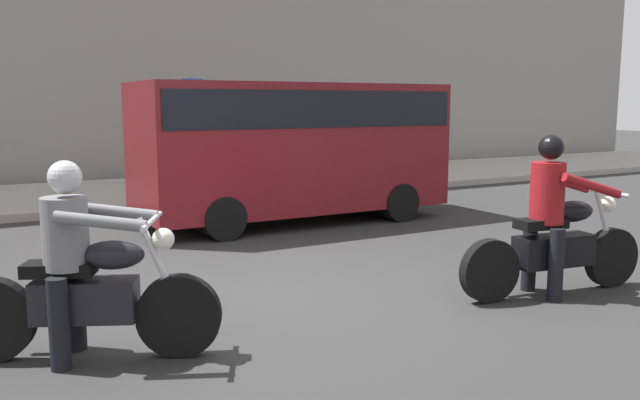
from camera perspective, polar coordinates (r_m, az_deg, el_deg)
The scene contains 6 objects.
ground_plane at distance 6.82m, azimuth -3.95°, elevation -8.21°, with size 80.00×80.00×0.00m, color #2B2B2B.
sidewalk_slab at distance 14.30m, azimuth -17.96°, elevation 0.48°, with size 40.00×4.40×0.14m, color #A8A399.
motorcycle_with_rider_gray at distance 5.29m, azimuth -20.09°, elevation -6.49°, with size 1.91×1.05×1.54m.
motorcycle_with_rider_crimson at distance 7.06m, azimuth 19.79°, elevation -2.54°, with size 2.19×0.74×1.65m.
parked_van_maroon at distance 10.73m, azimuth -2.41°, elevation 5.08°, with size 5.03×1.96×2.27m.
street_sign_post at distance 13.76m, azimuth -11.03°, elevation 6.71°, with size 0.44×0.08×2.34m.
Camera 1 is at (-2.81, -5.90, 1.96)m, focal length 36.54 mm.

